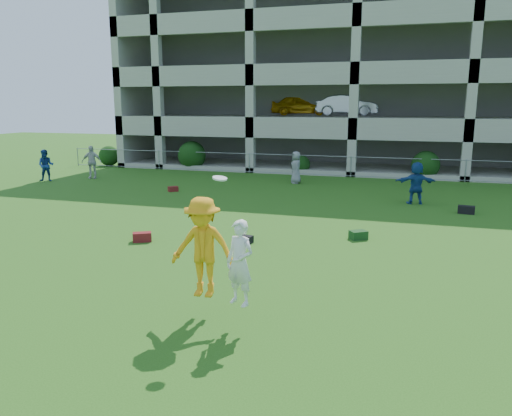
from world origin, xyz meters
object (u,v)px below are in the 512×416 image
(frisbee_contest, at_px, (209,250))
(parking_garage, at_px, (368,75))
(bystander_a, at_px, (46,165))
(bystander_c, at_px, (296,167))
(bystander_d, at_px, (416,183))
(bystander_b, at_px, (92,162))

(frisbee_contest, relative_size, parking_garage, 0.08)
(bystander_a, distance_m, bystander_c, 13.32)
(bystander_a, relative_size, parking_garage, 0.06)
(bystander_d, distance_m, parking_garage, 16.76)
(bystander_c, distance_m, parking_garage, 13.09)
(frisbee_contest, bearing_deg, bystander_d, 73.05)
(bystander_d, xyz_separation_m, frisbee_contest, (-3.94, -12.93, 0.50))
(bystander_a, xyz_separation_m, bystander_d, (18.85, -0.69, 0.03))
(bystander_b, height_order, bystander_c, bystander_b)
(bystander_c, height_order, frisbee_contest, frisbee_contest)
(bystander_b, distance_m, bystander_d, 17.26)
(parking_garage, bearing_deg, bystander_a, -136.01)
(bystander_a, relative_size, bystander_d, 0.96)
(bystander_a, xyz_separation_m, bystander_c, (12.95, 3.14, -0.01))
(bystander_c, xyz_separation_m, parking_garage, (2.48, 11.76, 5.18))
(bystander_b, relative_size, bystander_d, 1.04)
(bystander_c, distance_m, frisbee_contest, 16.88)
(parking_garage, bearing_deg, bystander_c, -101.92)
(bystander_c, bearing_deg, bystander_a, -101.18)
(bystander_b, xyz_separation_m, bystander_c, (11.21, 1.57, -0.08))
(bystander_c, xyz_separation_m, frisbee_contest, (1.96, -16.76, 0.54))
(bystander_b, relative_size, frisbee_contest, 0.76)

